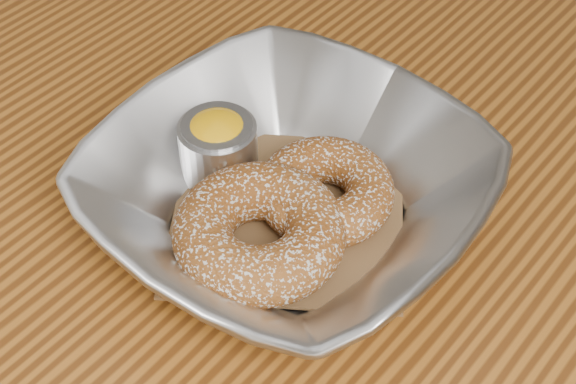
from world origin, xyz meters
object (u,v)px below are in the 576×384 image
Objects in this scene: donut_back at (325,191)px; donut_front at (259,232)px; table at (389,312)px; serving_bowl at (288,193)px; ramekin at (218,146)px.

donut_back is 0.05m from donut_front.
serving_bowl is at bearing -139.07° from table.
serving_bowl reaches higher than donut_front.
serving_bowl reaches higher than table.
donut_front reaches higher than table.
table is at bearing 22.30° from ramekin.
donut_front is at bearing -98.38° from donut_back.
ramekin reaches higher than donut_front.
ramekin is at bearing 178.94° from serving_bowl.
serving_bowl is 2.72× the size of donut_back.
donut_front reaches higher than donut_back.
donut_front is at bearing -28.74° from ramekin.
table is 0.13m from donut_back.
donut_back is at bearing 13.52° from ramekin.
donut_back is 1.70× the size of ramekin.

